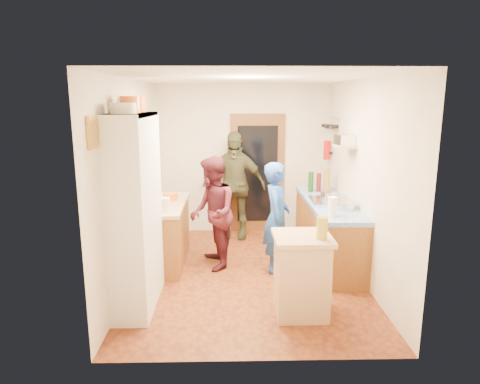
{
  "coord_description": "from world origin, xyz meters",
  "views": [
    {
      "loc": [
        -0.23,
        -5.49,
        2.34
      ],
      "look_at": [
        -0.1,
        0.15,
        1.12
      ],
      "focal_mm": 32.0,
      "sensor_mm": 36.0,
      "label": 1
    }
  ],
  "objects_px": {
    "island_base": "(301,277)",
    "person_hob": "(279,218)",
    "right_counter_base": "(328,233)",
    "person_back": "(235,185)",
    "person_left": "(214,212)",
    "hutch_body": "(136,212)"
  },
  "relations": [
    {
      "from": "hutch_body",
      "to": "person_back",
      "type": "bearing_deg",
      "value": 64.76
    },
    {
      "from": "island_base",
      "to": "person_left",
      "type": "xyz_separation_m",
      "value": [
        -1.0,
        1.42,
        0.36
      ]
    },
    {
      "from": "person_hob",
      "to": "right_counter_base",
      "type": "bearing_deg",
      "value": -52.73
    },
    {
      "from": "right_counter_base",
      "to": "island_base",
      "type": "bearing_deg",
      "value": -112.08
    },
    {
      "from": "hutch_body",
      "to": "person_hob",
      "type": "relative_size",
      "value": 1.44
    },
    {
      "from": "island_base",
      "to": "person_hob",
      "type": "relative_size",
      "value": 0.56
    },
    {
      "from": "person_hob",
      "to": "person_back",
      "type": "height_order",
      "value": "person_back"
    },
    {
      "from": "person_hob",
      "to": "person_left",
      "type": "distance_m",
      "value": 0.91
    },
    {
      "from": "island_base",
      "to": "person_left",
      "type": "height_order",
      "value": "person_left"
    },
    {
      "from": "island_base",
      "to": "person_hob",
      "type": "height_order",
      "value": "person_hob"
    },
    {
      "from": "person_hob",
      "to": "person_back",
      "type": "relative_size",
      "value": 0.83
    },
    {
      "from": "right_counter_base",
      "to": "person_left",
      "type": "height_order",
      "value": "person_left"
    },
    {
      "from": "right_counter_base",
      "to": "person_back",
      "type": "distance_m",
      "value": 1.83
    },
    {
      "from": "right_counter_base",
      "to": "island_base",
      "type": "relative_size",
      "value": 2.56
    },
    {
      "from": "person_back",
      "to": "right_counter_base",
      "type": "bearing_deg",
      "value": -31.19
    },
    {
      "from": "island_base",
      "to": "person_hob",
      "type": "xyz_separation_m",
      "value": [
        -0.12,
        1.22,
        0.33
      ]
    },
    {
      "from": "right_counter_base",
      "to": "person_hob",
      "type": "relative_size",
      "value": 1.44
    },
    {
      "from": "person_hob",
      "to": "person_back",
      "type": "xyz_separation_m",
      "value": [
        -0.59,
        1.52,
        0.15
      ]
    },
    {
      "from": "hutch_body",
      "to": "person_hob",
      "type": "distance_m",
      "value": 1.98
    },
    {
      "from": "island_base",
      "to": "person_back",
      "type": "relative_size",
      "value": 0.47
    },
    {
      "from": "hutch_body",
      "to": "person_back",
      "type": "relative_size",
      "value": 1.21
    },
    {
      "from": "right_counter_base",
      "to": "person_hob",
      "type": "distance_m",
      "value": 0.93
    }
  ]
}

